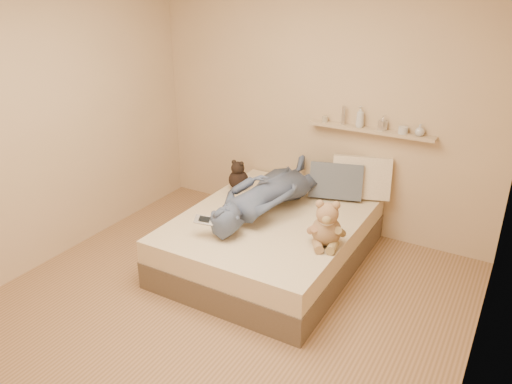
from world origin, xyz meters
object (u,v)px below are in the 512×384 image
Objects in this scene: teddy_bear at (327,227)px; game_console at (205,220)px; pillow_cream at (361,177)px; pillow_grey at (336,181)px; dark_plush at (238,177)px; person at (269,191)px; bed at (271,239)px; wall_shelf at (370,130)px.

game_console is at bearing -157.42° from teddy_bear.
pillow_cream is 0.25m from pillow_grey.
person is (0.50, -0.27, 0.05)m from dark_plush.
wall_shelf is (0.55, 0.91, 0.88)m from bed.
pillow_cream reaches higher than pillow_grey.
teddy_bear reaches higher than person.
bed is 0.76m from teddy_bear.
bed is 4.81× the size of teddy_bear.
teddy_bear is 0.72× the size of pillow_cream.
bed is 0.86m from pillow_grey.
wall_shelf is at bearing -122.36° from person.
pillow_cream reaches higher than person.
pillow_cream is 1.10× the size of pillow_grey.
game_console is 0.12× the size of person.
dark_plush is 0.57m from person.
bed is 1.07m from pillow_cream.
person is (-0.70, 0.35, 0.02)m from teddy_bear.
pillow_grey reaches higher than bed.
bed is at bearing -33.46° from dark_plush.
dark_plush is (-0.59, 0.39, 0.36)m from bed.
pillow_grey is at bearing 107.10° from teddy_bear.
bed is at bearing 63.84° from game_console.
game_console is at bearing -119.23° from wall_shelf.
pillow_grey is at bearing 64.16° from game_console.
pillow_cream reaches higher than dark_plush.
teddy_bear is at bearing 160.53° from person.
game_console is 1.80m from wall_shelf.
pillow_grey is 0.33× the size of person.
game_console is at bearing -119.97° from pillow_cream.
teddy_bear is 1.24m from wall_shelf.
pillow_cream is 0.36× the size of person.
wall_shelf reaches higher than pillow_grey.
pillow_grey reaches higher than game_console.
teddy_bear is 1.06m from pillow_cream.
pillow_cream is (0.83, 1.43, 0.04)m from game_console.
bed is 0.44m from person.
teddy_bear reaches higher than bed.
pillow_grey is (0.92, 0.30, 0.04)m from dark_plush.
game_console is 0.61× the size of dark_plush.
wall_shelf reaches higher than dark_plush.
pillow_cream is at bearing 57.43° from bed.
teddy_bear is at bearing -20.18° from bed.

